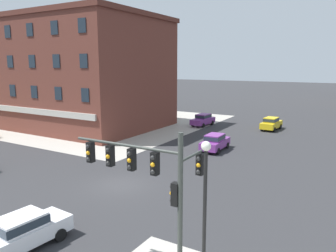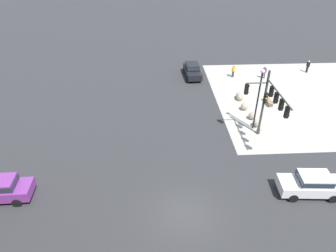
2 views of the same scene
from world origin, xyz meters
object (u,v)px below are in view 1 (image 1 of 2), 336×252
at_px(car_cross_westbound, 215,142).
at_px(car_main_mid, 271,123).
at_px(street_lamp_corner_near, 205,202).
at_px(traffic_signal_main, 154,182).
at_px(car_cross_far, 203,119).
at_px(car_main_northbound_near, 23,231).

xyz_separation_m(car_cross_westbound, car_main_mid, (2.27, 14.01, 0.00)).
relative_size(street_lamp_corner_near, car_main_mid, 1.32).
bearing_deg(traffic_signal_main, car_cross_far, 111.46).
xyz_separation_m(car_cross_westbound, car_cross_far, (-6.92, 12.10, 0.00)).
bearing_deg(car_main_northbound_near, car_cross_far, 100.53).
distance_m(traffic_signal_main, car_main_mid, 34.49).
distance_m(street_lamp_corner_near, car_main_northbound_near, 9.17).
relative_size(traffic_signal_main, street_lamp_corner_near, 1.04).
bearing_deg(street_lamp_corner_near, car_main_northbound_near, -169.45).
bearing_deg(car_main_northbound_near, street_lamp_corner_near, 10.55).
distance_m(car_main_northbound_near, car_cross_far, 34.37).
bearing_deg(car_cross_far, car_main_northbound_near, -79.47).
bearing_deg(car_main_northbound_near, car_cross_westbound, 88.31).
xyz_separation_m(car_main_northbound_near, car_cross_westbound, (0.64, 21.70, 0.00)).
relative_size(street_lamp_corner_near, car_cross_westbound, 1.34).
bearing_deg(traffic_signal_main, car_cross_westbound, 105.93).
height_order(traffic_signal_main, car_main_mid, traffic_signal_main).
height_order(car_main_northbound_near, car_cross_far, same).
height_order(car_cross_westbound, car_cross_far, same).
xyz_separation_m(car_main_mid, car_cross_far, (-9.19, -1.92, 0.00)).
xyz_separation_m(street_lamp_corner_near, car_main_mid, (-5.68, 34.11, -2.77)).
bearing_deg(car_main_mid, traffic_signal_main, -84.18).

